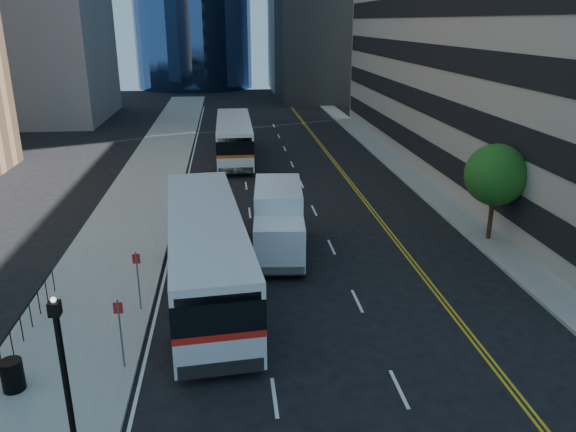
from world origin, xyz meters
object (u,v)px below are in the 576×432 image
Objects in this scene: street_tree at (496,175)px; lamp_post at (64,372)px; trash_can at (12,375)px; box_truck at (278,220)px; bus_front at (206,250)px; bus_rear at (234,138)px.

lamp_post is at bearing -142.13° from street_tree.
trash_can is at bearing -152.15° from street_tree.
trash_can is (-9.33, -10.55, -1.06)m from box_truck.
lamp_post is at bearing -49.68° from trash_can.
bus_front is 13.56× the size of trash_can.
street_tree is 1.12× the size of lamp_post.
box_truck is (-11.30, -0.35, -1.92)m from street_tree.
lamp_post is 34.86m from bus_rear.
lamp_post is at bearing -97.86° from bus_rear.
bus_rear is at bearing 82.02° from lamp_post.
trash_can is (-7.47, -31.41, -1.15)m from bus_rear.
bus_rear is (4.84, 34.51, -0.91)m from lamp_post.
lamp_post is 0.65× the size of box_truck.
street_tree is at bearing 37.87° from lamp_post.
street_tree is 0.37× the size of bus_front.
street_tree reaches higher than trash_can.
trash_can is at bearing -137.39° from bus_front.
bus_front is 1.08× the size of bus_rear.
lamp_post is at bearing -111.71° from box_truck.
street_tree is 15.50m from bus_front.
trash_can is at bearing 130.32° from lamp_post.
street_tree is at bearing 27.85° from trash_can.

